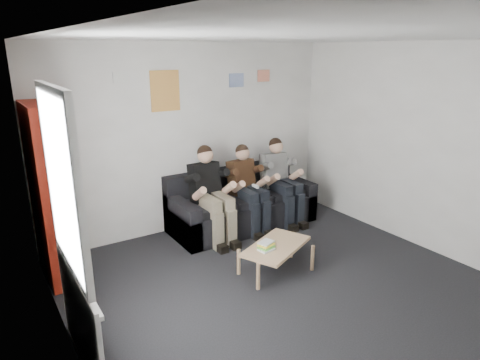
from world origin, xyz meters
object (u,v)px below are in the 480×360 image
object	(u,v)px
bookshelf	(51,194)
person_right	(282,181)
person_left	(212,195)
sofa	(241,206)
coffee_table	(276,248)
person_middle	(249,189)

from	to	relation	value
bookshelf	person_right	world-z (taller)	bookshelf
person_left	sofa	bearing A→B (deg)	16.21
sofa	coffee_table	world-z (taller)	sofa
coffee_table	person_middle	xyz separation A→B (m)	(0.44, 1.26, 0.32)
person_right	person_middle	bearing A→B (deg)	-173.02
sofa	bookshelf	world-z (taller)	bookshelf
sofa	person_left	xyz separation A→B (m)	(-0.61, -0.20, 0.36)
bookshelf	person_middle	bearing A→B (deg)	-3.36
sofa	person_left	world-z (taller)	person_left
person_left	coffee_table	bearing A→B (deg)	-84.22
person_left	person_right	size ratio (longest dim) A/B	1.02
coffee_table	person_middle	world-z (taller)	person_middle
person_right	bookshelf	bearing A→B (deg)	-174.75
bookshelf	person_right	bearing A→B (deg)	-2.96
sofa	person_left	distance (m)	0.74
bookshelf	person_left	distance (m)	2.06
sofa	bookshelf	distance (m)	2.74
sofa	person_right	xyz separation A→B (m)	(0.61, -0.20, 0.34)
coffee_table	person_left	distance (m)	1.31
sofa	bookshelf	bearing A→B (deg)	-177.98
bookshelf	sofa	bearing A→B (deg)	0.92
person_middle	person_right	xyz separation A→B (m)	(0.61, -0.00, 0.01)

